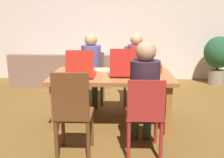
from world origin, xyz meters
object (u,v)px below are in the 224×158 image
Objects in this scene: plate_3 at (151,79)px; potted_plant at (218,55)px; person_2 at (136,64)px; pizza_box_1 at (82,72)px; chair_2 at (135,72)px; plate_1 at (153,70)px; pizza_box_0 at (124,71)px; drinking_glass_1 at (160,69)px; drinking_glass_0 at (137,66)px; chair_3 at (73,112)px; chair_1 at (92,75)px; plate_2 at (76,69)px; chair_0 at (145,113)px; plate_0 at (103,69)px; person_0 at (144,88)px; person_1 at (91,63)px; couch at (63,73)px; dining_table at (112,80)px.

plate_3 is 3.06m from potted_plant.
person_2 is 1.19m from pizza_box_1.
plate_1 is (0.22, -0.65, 0.18)m from chair_2.
pizza_box_0 is 0.53m from drinking_glass_1.
chair_3 is at bearing -120.94° from drinking_glass_0.
chair_3 is 0.86m from pizza_box_1.
drinking_glass_0 is at bearing -40.27° from chair_1.
chair_3 is 1.28m from plate_2.
person_2 is at bearing -12.81° from chair_1.
plate_2 is (-1.17, 0.02, 0.00)m from plate_1.
chair_0 is 1.02× the size of chair_1.
plate_0 is 0.86m from plate_3.
chair_3 reaches higher than drinking_glass_0.
person_0 reaches higher than pizza_box_0.
plate_1 is (0.22, 1.04, -0.01)m from person_0.
drinking_glass_1 is at bearing -38.52° from chair_1.
person_1 reaches higher than chair_1.
chair_1 is at bearing 90.00° from chair_3.
plate_2 is 0.93m from drinking_glass_0.
couch is at bearing 130.62° from drinking_glass_0.
pizza_box_1 reaches higher than drinking_glass_0.
plate_3 is (0.52, -0.29, 0.09)m from dining_table.
chair_2 is at bearing 67.68° from chair_3.
pizza_box_1 is (-0.79, 0.64, 0.03)m from person_0.
person_0 is 1.03× the size of person_2.
drinking_glass_0 is 0.38m from drinking_glass_1.
couch is at bearing 118.58° from person_0.
drinking_glass_0 is at bearing 0.18° from plate_2.
couch is (-1.56, 1.34, -0.46)m from person_2.
chair_0 is 3.71× the size of plate_0.
plate_1 is 2.59m from couch.
couch is at bearing -178.39° from potted_plant.
potted_plant reaches higher than chair_1.
drinking_glass_0 reaches higher than plate_3.
drinking_glass_1 is at bearing 7.25° from dining_table.
person_1 is at bearing -58.57° from couch.
plate_1 is at bearing 21.95° from pizza_box_1.
plate_1 is 0.21m from drinking_glass_1.
person_1 is at bearing 114.17° from chair_0.
chair_0 is 0.28m from person_0.
drinking_glass_1 is at bearing 14.21° from pizza_box_0.
pizza_box_1 reaches higher than chair_1.
drinking_glass_1 is at bearing 70.94° from person_0.
person_0 reaches higher than drinking_glass_0.
chair_0 is at bearing -90.00° from person_2.
pizza_box_1 is 0.47m from plate_0.
plate_3 is at bearing -50.42° from person_1.
drinking_glass_0 is (0.75, 1.26, 0.25)m from chair_3.
person_2 is at bearing 74.64° from pizza_box_0.
plate_0 is at bearing 119.54° from dining_table.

